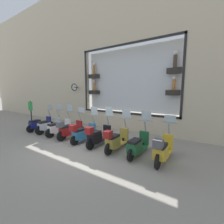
# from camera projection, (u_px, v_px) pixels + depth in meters

# --- Properties ---
(ground_plane) EXTENTS (120.00, 120.00, 0.00)m
(ground_plane) POSITION_uv_depth(u_px,v_px,m) (87.00, 147.00, 6.61)
(ground_plane) COLOR gray
(building_facade) EXTENTS (1.19, 36.00, 9.98)m
(building_facade) POSITION_uv_depth(u_px,v_px,m) (127.00, 46.00, 8.88)
(building_facade) COLOR beige
(building_facade) RESTS_ON ground_plane
(scooter_yellow_0) EXTENTS (1.80, 0.61, 1.54)m
(scooter_yellow_0) POSITION_uv_depth(u_px,v_px,m) (162.00, 149.00, 5.08)
(scooter_yellow_0) COLOR black
(scooter_yellow_0) RESTS_ON ground_plane
(scooter_green_1) EXTENTS (1.79, 0.61, 1.65)m
(scooter_green_1) POSITION_uv_depth(u_px,v_px,m) (138.00, 145.00, 5.66)
(scooter_green_1) COLOR black
(scooter_green_1) RESTS_ON ground_plane
(scooter_olive_2) EXTENTS (1.79, 0.60, 1.67)m
(scooter_olive_2) POSITION_uv_depth(u_px,v_px,m) (116.00, 140.00, 6.12)
(scooter_olive_2) COLOR black
(scooter_olive_2) RESTS_ON ground_plane
(scooter_black_3) EXTENTS (1.80, 0.60, 1.69)m
(scooter_black_3) POSITION_uv_depth(u_px,v_px,m) (98.00, 136.00, 6.64)
(scooter_black_3) COLOR black
(scooter_black_3) RESTS_ON ground_plane
(scooter_teal_4) EXTENTS (1.79, 0.60, 1.62)m
(scooter_teal_4) POSITION_uv_depth(u_px,v_px,m) (82.00, 133.00, 7.15)
(scooter_teal_4) COLOR black
(scooter_teal_4) RESTS_ON ground_plane
(scooter_red_5) EXTENTS (1.80, 0.60, 1.55)m
(scooter_red_5) POSITION_uv_depth(u_px,v_px,m) (69.00, 130.00, 7.67)
(scooter_red_5) COLOR black
(scooter_red_5) RESTS_ON ground_plane
(scooter_white_6) EXTENTS (1.80, 0.61, 1.69)m
(scooter_white_6) POSITION_uv_depth(u_px,v_px,m) (59.00, 128.00, 8.25)
(scooter_white_6) COLOR black
(scooter_white_6) RESTS_ON ground_plane
(scooter_silver_7) EXTENTS (1.81, 0.61, 1.68)m
(scooter_silver_7) POSITION_uv_depth(u_px,v_px,m) (49.00, 125.00, 8.77)
(scooter_silver_7) COLOR black
(scooter_silver_7) RESTS_ON ground_plane
(scooter_navy_8) EXTENTS (1.79, 0.61, 1.55)m
(scooter_navy_8) POSITION_uv_depth(u_px,v_px,m) (39.00, 124.00, 9.28)
(scooter_navy_8) COLOR black
(scooter_navy_8) RESTS_ON ground_plane
(shop_sign_post) EXTENTS (0.36, 0.45, 1.82)m
(shop_sign_post) POSITION_uv_depth(u_px,v_px,m) (31.00, 114.00, 9.61)
(shop_sign_post) COLOR #232326
(shop_sign_post) RESTS_ON ground_plane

